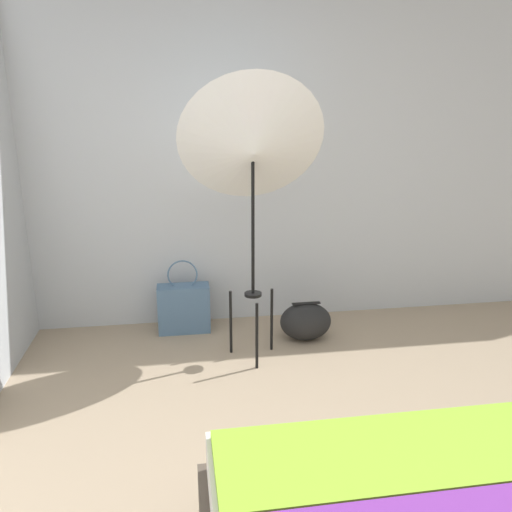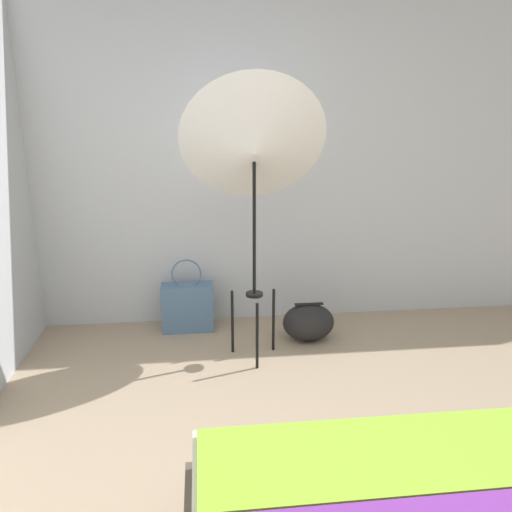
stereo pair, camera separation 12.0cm
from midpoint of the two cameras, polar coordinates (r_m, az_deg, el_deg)
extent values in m
cube|color=#B7BCC1|center=(3.90, -0.19, 11.13)|extent=(8.00, 0.05, 2.60)
cube|color=#84B72D|center=(2.06, 19.00, -20.04)|extent=(1.69, 0.43, 0.04)
cylinder|color=black|center=(3.30, -0.95, -9.16)|extent=(0.02, 0.02, 0.46)
cylinder|color=black|center=(3.51, -3.89, -7.56)|extent=(0.02, 0.02, 0.46)
cylinder|color=black|center=(3.55, 0.83, -7.29)|extent=(0.02, 0.02, 0.46)
cylinder|color=black|center=(3.36, -1.36, -4.40)|extent=(0.12, 0.12, 0.02)
cylinder|color=black|center=(3.23, -1.42, 3.72)|extent=(0.02, 0.02, 0.97)
cone|color=white|center=(3.16, -1.48, 12.37)|extent=(0.94, 0.62, 0.88)
cube|color=slate|center=(3.91, -9.11, -5.94)|extent=(0.39, 0.17, 0.37)
torus|color=slate|center=(3.81, -9.29, -2.13)|extent=(0.23, 0.01, 0.23)
ellipsoid|color=black|center=(3.76, 4.77, -7.47)|extent=(0.38, 0.28, 0.28)
cube|color=black|center=(3.70, 4.82, -5.42)|extent=(0.21, 0.04, 0.01)
camera|label=1|loc=(0.06, -91.12, -0.32)|focal=35.00mm
camera|label=2|loc=(0.06, 88.88, 0.32)|focal=35.00mm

